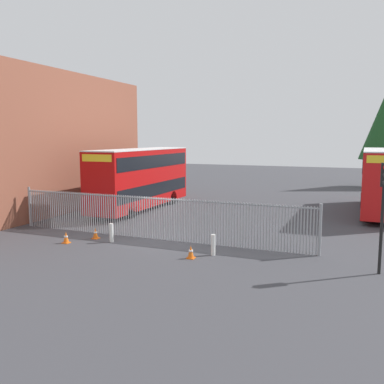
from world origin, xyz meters
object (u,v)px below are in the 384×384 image
double_decker_bus_behind_fence_left (382,179)px  traffic_cone_by_gate (95,233)px  traffic_cone_near_kerb (66,237)px  bollard_near_left (111,233)px  bollard_center_front (213,245)px  traffic_cone_mid_forecourt (191,252)px  traffic_light_kerbside (383,198)px  double_decker_bus_near_gate (141,176)px

double_decker_bus_behind_fence_left → traffic_cone_by_gate: 19.70m
traffic_cone_near_kerb → traffic_cone_by_gate: bearing=59.0°
double_decker_bus_behind_fence_left → bollard_near_left: size_ratio=11.38×
traffic_cone_near_kerb → bollard_center_front: bearing=5.7°
bollard_center_front → traffic_cone_near_kerb: bearing=-174.3°
traffic_cone_mid_forecourt → bollard_center_front: bearing=48.8°
traffic_cone_by_gate → traffic_light_kerbside: (13.52, -0.60, 2.70)m
bollard_center_front → traffic_cone_mid_forecourt: bearing=-131.2°
traffic_cone_by_gate → bollard_near_left: bearing=-14.3°
bollard_center_front → traffic_cone_mid_forecourt: (-0.73, -0.84, -0.19)m
traffic_cone_by_gate → double_decker_bus_behind_fence_left: bearing=44.6°
double_decker_bus_behind_fence_left → bollard_center_front: bearing=-116.8°
traffic_cone_by_gate → traffic_cone_mid_forecourt: same height
traffic_light_kerbside → bollard_near_left: bearing=178.6°
bollard_near_left → traffic_cone_by_gate: 1.23m
double_decker_bus_behind_fence_left → traffic_cone_near_kerb: double_decker_bus_behind_fence_left is taller
double_decker_bus_near_gate → traffic_cone_mid_forecourt: 13.32m
double_decker_bus_near_gate → bollard_center_front: size_ratio=11.38×
traffic_cone_mid_forecourt → bollard_near_left: bearing=166.7°
traffic_cone_near_kerb → traffic_light_kerbside: 14.60m
double_decker_bus_behind_fence_left → traffic_light_kerbside: double_decker_bus_behind_fence_left is taller
traffic_cone_near_kerb → traffic_light_kerbside: bearing=3.0°
bollard_center_front → double_decker_bus_behind_fence_left: bearing=63.2°
bollard_center_front → traffic_light_kerbside: 7.26m
traffic_cone_by_gate → traffic_cone_near_kerb: 1.57m
double_decker_bus_near_gate → traffic_light_kerbside: 18.37m
double_decker_bus_near_gate → traffic_cone_by_gate: double_decker_bus_near_gate is taller
traffic_cone_by_gate → traffic_cone_mid_forecourt: (5.98, -1.44, 0.00)m
double_decker_bus_behind_fence_left → traffic_light_kerbside: size_ratio=2.51×
bollard_center_front → traffic_cone_by_gate: 6.74m
double_decker_bus_behind_fence_left → bollard_center_front: size_ratio=11.38×
bollard_near_left → traffic_cone_near_kerb: (-1.98, -1.04, -0.19)m
bollard_center_front → bollard_near_left: bearing=176.9°
double_decker_bus_near_gate → traffic_light_kerbside: (15.74, -9.45, 0.56)m
double_decker_bus_near_gate → traffic_cone_near_kerb: size_ratio=18.32×
bollard_center_front → traffic_cone_by_gate: bollard_center_front is taller
traffic_cone_by_gate → traffic_cone_near_kerb: (-0.81, -1.34, 0.00)m
traffic_cone_near_kerb → double_decker_bus_behind_fence_left: bearing=45.6°
double_decker_bus_near_gate → traffic_cone_by_gate: size_ratio=18.32×
bollard_near_left → traffic_cone_mid_forecourt: bearing=-13.3°
double_decker_bus_behind_fence_left → traffic_cone_near_kerb: size_ratio=18.32×
double_decker_bus_near_gate → traffic_cone_near_kerb: bearing=-82.1°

